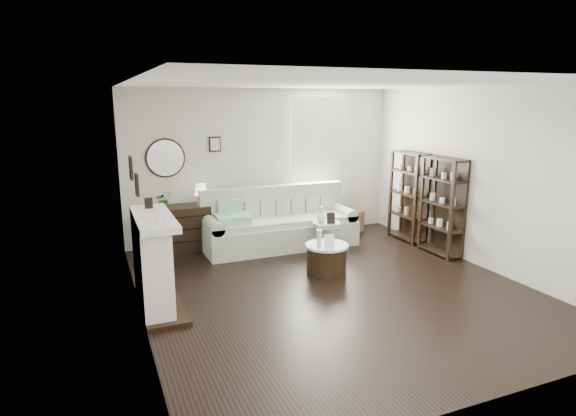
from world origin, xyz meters
name	(u,v)px	position (x,y,z in m)	size (l,w,h in m)	color
room	(302,150)	(0.73, 2.70, 1.60)	(5.50, 5.50, 5.50)	black
fireplace	(153,265)	(-2.32, 0.30, 0.54)	(0.50, 1.40, 1.84)	white
shelf_unit_far	(409,196)	(2.33, 1.55, 0.80)	(0.30, 0.80, 1.60)	black
shelf_unit_near	(442,206)	(2.33, 0.65, 0.80)	(0.30, 0.80, 1.60)	black
sofa	(278,227)	(0.02, 2.08, 0.34)	(2.63, 0.91, 1.02)	#B3C0AB
quilt	(233,219)	(-0.84, 1.95, 0.60)	(0.55, 0.45, 0.14)	#27905E
suitcase	(350,223)	(1.57, 2.30, 0.20)	(0.61, 0.20, 0.41)	brown
dresser	(183,228)	(-1.57, 2.47, 0.38)	(1.15, 0.49, 0.77)	black
table_lamp	(201,194)	(-1.23, 2.47, 0.94)	(0.22, 0.22, 0.35)	white
potted_plant	(164,200)	(-1.85, 2.42, 0.91)	(0.25, 0.22, 0.28)	#1C5017
drum_table	(327,259)	(0.17, 0.54, 0.22)	(0.64, 0.64, 0.44)	black
pedestal_table	(326,225)	(0.55, 1.30, 0.51)	(0.46, 0.46, 0.56)	silver
eiffel_drum	(330,237)	(0.24, 0.58, 0.54)	(0.11, 0.11, 0.20)	black
bottle_drum	(319,236)	(0.01, 0.47, 0.60)	(0.07, 0.07, 0.32)	silver
card_frame_drum	(329,241)	(0.13, 0.38, 0.54)	(0.15, 0.01, 0.20)	white
eiffel_ped	(330,215)	(0.64, 1.33, 0.66)	(0.11, 0.11, 0.19)	black
flask_ped	(321,214)	(0.47, 1.32, 0.69)	(0.14, 0.14, 0.26)	silver
card_frame_ped	(331,218)	(0.57, 1.18, 0.65)	(0.13, 0.01, 0.18)	black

